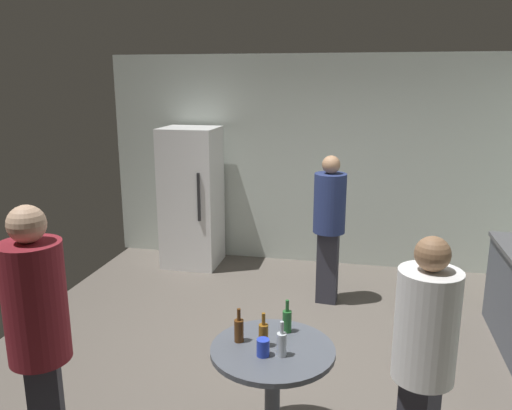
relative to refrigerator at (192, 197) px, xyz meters
name	(u,v)px	position (x,y,z in m)	size (l,w,h in m)	color
ground_plane	(273,367)	(1.47, -2.20, -0.95)	(5.20, 5.20, 0.10)	#5B544C
wall_back	(310,162)	(1.47, 0.43, 0.45)	(5.32, 0.06, 2.70)	beige
refrigerator	(192,197)	(0.00, 0.00, 0.00)	(0.70, 0.68, 1.80)	white
foreground_table	(273,362)	(1.65, -3.24, -0.27)	(0.80, 0.80, 0.73)	#4C515B
beer_bottle_amber	(263,334)	(1.59, -3.23, -0.08)	(0.06, 0.06, 0.23)	#8C5919
beer_bottle_brown	(239,330)	(1.42, -3.21, -0.08)	(0.06, 0.06, 0.23)	#593314
beer_bottle_green	(287,320)	(1.71, -3.01, -0.08)	(0.06, 0.06, 0.23)	#26662D
beer_bottle_clear	(282,343)	(1.72, -3.32, -0.08)	(0.06, 0.06, 0.23)	silver
plastic_cup_blue	(263,347)	(1.61, -3.35, -0.11)	(0.08, 0.08, 0.11)	blue
person_in_white_shirt	(424,354)	(2.54, -3.49, 0.04)	(0.46, 0.46, 1.61)	#2D2D38
person_in_navy_shirt	(329,219)	(1.83, -0.85, 0.05)	(0.37, 0.37, 1.63)	#2D2D38
person_in_maroon_shirt	(39,331)	(0.43, -3.86, 0.13)	(0.46, 0.46, 1.76)	#2D2D38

